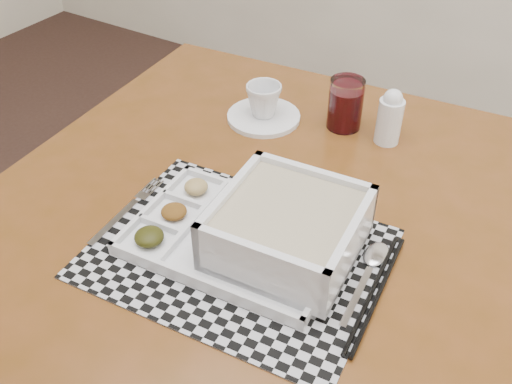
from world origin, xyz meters
TOP-DOWN VIEW (x-y plane):
  - dining_table at (-0.09, 0.89)m, footprint 1.02×1.02m
  - placemat at (-0.07, 0.75)m, footprint 0.46×0.37m
  - serving_tray at (-0.03, 0.79)m, footprint 0.36×0.26m
  - fork at (-0.28, 0.74)m, footprint 0.03×0.19m
  - spoon at (0.11, 0.85)m, footprint 0.04×0.18m
  - chopsticks at (0.14, 0.79)m, footprint 0.04×0.24m
  - saucer at (-0.24, 1.11)m, footprint 0.15×0.15m
  - cup at (-0.24, 1.11)m, footprint 0.07×0.07m
  - juice_glass at (-0.09, 1.17)m, footprint 0.07×0.07m
  - creamer_bottle at (0.00, 1.16)m, footprint 0.05×0.05m

SIDE VIEW (x-z plane):
  - dining_table at x=-0.09m, z-range 0.28..0.98m
  - placemat at x=-0.07m, z-range 0.70..0.71m
  - fork at x=-0.28m, z-range 0.71..0.71m
  - saucer at x=-0.24m, z-range 0.70..0.71m
  - spoon at x=0.11m, z-range 0.70..0.71m
  - chopsticks at x=0.14m, z-range 0.71..0.71m
  - serving_tray at x=-0.03m, z-range 0.70..0.79m
  - cup at x=-0.24m, z-range 0.71..0.78m
  - juice_glass at x=-0.09m, z-range 0.70..0.80m
  - creamer_bottle at x=0.00m, z-range 0.70..0.81m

